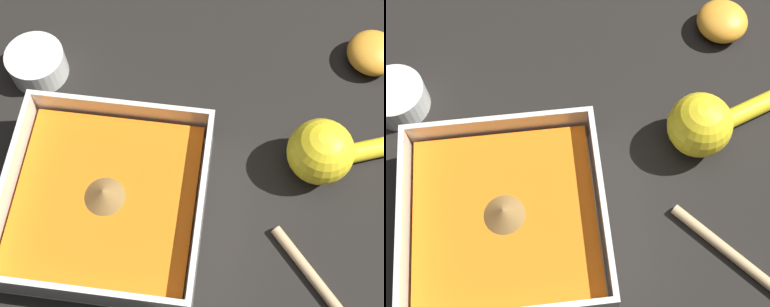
# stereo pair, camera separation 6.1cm
# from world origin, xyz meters

# --- Properties ---
(ground_plane) EXTENTS (4.00, 4.00, 0.00)m
(ground_plane) POSITION_xyz_m (0.00, 0.00, 0.00)
(ground_plane) COLOR black
(square_dish) EXTENTS (0.21, 0.21, 0.07)m
(square_dish) POSITION_xyz_m (-0.03, 0.04, 0.03)
(square_dish) COLOR silver
(square_dish) RESTS_ON ground_plane
(spice_bowl) EXTENTS (0.07, 0.07, 0.04)m
(spice_bowl) POSITION_xyz_m (0.10, -0.13, 0.02)
(spice_bowl) COLOR silver
(spice_bowl) RESTS_ON ground_plane
(lemon_squeezer) EXTENTS (0.19, 0.10, 0.08)m
(lemon_squeezer) POSITION_xyz_m (-0.27, -0.05, 0.03)
(lemon_squeezer) COLOR yellow
(lemon_squeezer) RESTS_ON ground_plane
(lemon_half) EXTENTS (0.07, 0.07, 0.04)m
(lemon_half) POSITION_xyz_m (-0.32, -0.20, 0.02)
(lemon_half) COLOR orange
(lemon_half) RESTS_ON ground_plane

